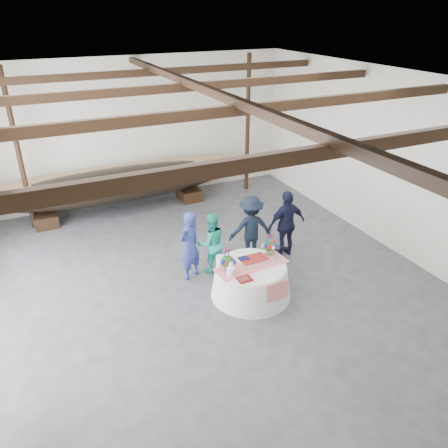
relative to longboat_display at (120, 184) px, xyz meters
name	(u,v)px	position (x,y,z in m)	size (l,w,h in m)	color
floor	(215,289)	(0.91, -5.10, -0.90)	(10.00, 12.00, 0.01)	#3D3D42
wall_back	(137,131)	(0.91, 0.90, 1.35)	(10.00, 0.02, 4.50)	silver
wall_right	(397,165)	(5.91, -5.10, 1.35)	(0.02, 12.00, 4.50)	silver
ceiling	(213,86)	(0.91, -5.10, 3.60)	(10.00, 12.00, 0.01)	white
pavilion_structure	(196,105)	(0.91, -4.24, 3.10)	(9.80, 11.76, 4.50)	black
longboat_display	(120,184)	(0.00, 0.00, 0.00)	(7.52, 1.50, 1.41)	black
banquet_table	(251,280)	(1.54, -5.63, -0.52)	(1.78, 1.78, 0.76)	silver
tabletop_items	(247,257)	(1.50, -5.49, 0.01)	(1.67, 0.97, 0.40)	red
guest_woman_blue	(189,245)	(0.59, -4.37, -0.05)	(0.62, 0.41, 1.70)	navy
guest_woman_teal	(211,243)	(1.16, -4.32, -0.14)	(0.73, 0.57, 1.51)	#22B096
guest_man_left	(251,228)	(2.29, -4.20, -0.05)	(1.10, 0.63, 1.70)	black
guest_man_right	(287,224)	(3.19, -4.45, -0.02)	(1.04, 0.43, 1.77)	black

